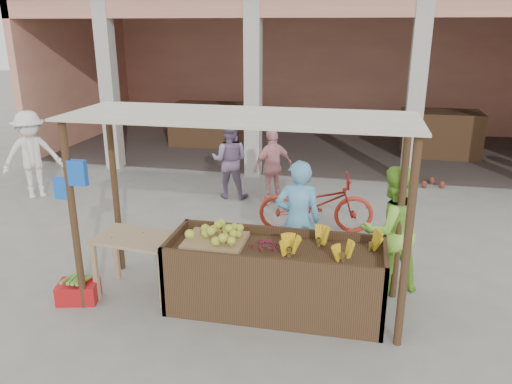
% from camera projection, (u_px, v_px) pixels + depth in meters
% --- Properties ---
extents(ground, '(60.00, 60.00, 0.00)m').
position_uv_depth(ground, '(236.00, 303.00, 6.32)').
color(ground, slate).
rests_on(ground, ground).
extents(market_building, '(14.40, 6.40, 4.20)m').
position_uv_depth(market_building, '(316.00, 50.00, 13.73)').
color(market_building, tan).
rests_on(market_building, ground).
extents(fruit_stall, '(2.60, 0.95, 0.80)m').
position_uv_depth(fruit_stall, '(275.00, 279.00, 6.09)').
color(fruit_stall, '#4B321E').
rests_on(fruit_stall, ground).
extents(stall_awning, '(4.09, 1.35, 2.39)m').
position_uv_depth(stall_awning, '(234.00, 150.00, 5.75)').
color(stall_awning, '#4B321E').
rests_on(stall_awning, ground).
extents(banana_heap, '(1.05, 0.57, 0.19)m').
position_uv_depth(banana_heap, '(328.00, 246.00, 5.83)').
color(banana_heap, yellow).
rests_on(banana_heap, fruit_stall).
extents(melon_tray, '(0.73, 0.63, 0.20)m').
position_uv_depth(melon_tray, '(215.00, 237.00, 6.10)').
color(melon_tray, '#9D7B51').
rests_on(melon_tray, fruit_stall).
extents(berry_heap, '(0.40, 0.32, 0.13)m').
position_uv_depth(berry_heap, '(266.00, 245.00, 5.92)').
color(berry_heap, maroon).
rests_on(berry_heap, fruit_stall).
extents(side_table, '(1.05, 0.76, 0.80)m').
position_uv_depth(side_table, '(136.00, 246.00, 6.38)').
color(side_table, tan).
rests_on(side_table, ground).
extents(papaya_pile, '(0.75, 0.43, 0.21)m').
position_uv_depth(papaya_pile, '(134.00, 229.00, 6.31)').
color(papaya_pile, '#4B902F').
rests_on(papaya_pile, side_table).
extents(red_crate, '(0.56, 0.46, 0.25)m').
position_uv_depth(red_crate, '(78.00, 292.00, 6.35)').
color(red_crate, '#B41317').
rests_on(red_crate, ground).
extents(plantain_bundle, '(0.37, 0.26, 0.07)m').
position_uv_depth(plantain_bundle, '(77.00, 280.00, 6.29)').
color(plantain_bundle, '#669937').
rests_on(plantain_bundle, red_crate).
extents(produce_sacks, '(1.07, 0.80, 0.65)m').
position_uv_depth(produce_sacks, '(429.00, 172.00, 10.81)').
color(produce_sacks, maroon).
rests_on(produce_sacks, ground).
extents(vendor_blue, '(0.75, 0.61, 1.80)m').
position_uv_depth(vendor_blue, '(298.00, 217.00, 6.69)').
color(vendor_blue, '#68BAEE').
rests_on(vendor_blue, ground).
extents(vendor_green, '(0.99, 0.81, 1.79)m').
position_uv_depth(vendor_green, '(391.00, 226.00, 6.40)').
color(vendor_green, '#8ED941').
rests_on(vendor_green, ground).
extents(motorcycle, '(0.96, 2.09, 1.05)m').
position_uv_depth(motorcycle, '(316.00, 202.00, 8.37)').
color(motorcycle, '#AA291B').
rests_on(motorcycle, ground).
extents(shopper_a, '(1.30, 1.29, 1.90)m').
position_uv_depth(shopper_a, '(31.00, 151.00, 9.98)').
color(shopper_a, silver).
rests_on(shopper_a, ground).
extents(shopper_b, '(1.01, 1.00, 1.58)m').
position_uv_depth(shopper_b, '(273.00, 164.00, 9.68)').
color(shopper_b, pink).
rests_on(shopper_b, ground).
extents(shopper_e, '(0.64, 0.55, 1.46)m').
position_uv_depth(shopper_e, '(26.00, 134.00, 12.64)').
color(shopper_e, '#D9A382').
rests_on(shopper_e, ground).
extents(shopper_f, '(0.85, 0.51, 1.70)m').
position_uv_depth(shopper_f, '(230.00, 157.00, 9.99)').
color(shopper_f, gray).
rests_on(shopper_f, ground).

